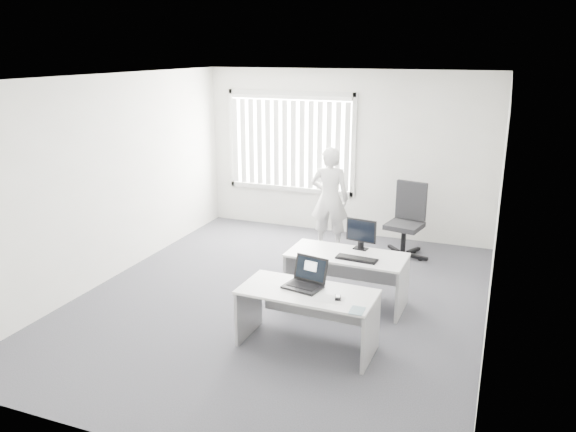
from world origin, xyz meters
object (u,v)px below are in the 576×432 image
at_px(person, 330,199).
at_px(laptop, 303,275).
at_px(monitor, 361,234).
at_px(desk_near, 307,306).
at_px(office_chair, 405,234).
at_px(desk_far, 346,268).

relative_size(person, laptop, 4.22).
height_order(laptop, monitor, monitor).
bearing_deg(laptop, monitor, 90.23).
relative_size(desk_near, office_chair, 1.26).
bearing_deg(desk_far, person, 114.82).
xyz_separation_m(office_chair, laptop, (-0.57, -3.14, 0.45)).
height_order(desk_near, monitor, monitor).
distance_m(person, monitor, 1.90).
distance_m(desk_near, laptop, 0.35).
height_order(person, monitor, person).
distance_m(office_chair, person, 1.30).
bearing_deg(laptop, desk_near, -21.69).
bearing_deg(person, office_chair, 176.30).
bearing_deg(person, laptop, 94.31).
xyz_separation_m(desk_far, monitor, (0.12, 0.24, 0.38)).
bearing_deg(desk_far, monitor, 65.98).
relative_size(desk_far, person, 0.89).
xyz_separation_m(laptop, monitor, (0.28, 1.40, 0.05)).
bearing_deg(monitor, office_chair, 89.67).
bearing_deg(office_chair, laptop, -88.44).
bearing_deg(desk_near, monitor, 83.48).
xyz_separation_m(desk_near, laptop, (-0.07, 0.05, 0.34)).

